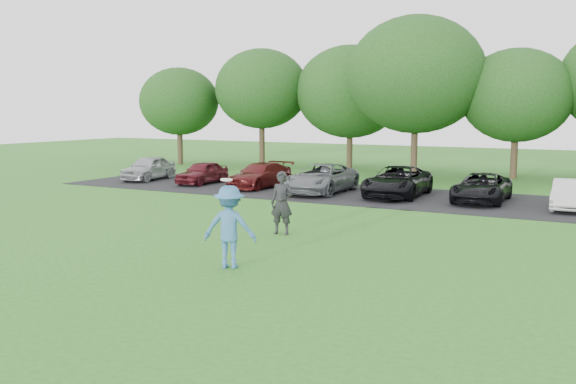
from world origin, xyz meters
name	(u,v)px	position (x,y,z in m)	size (l,w,h in m)	color
ground	(218,262)	(0.00, 0.00, 0.00)	(100.00, 100.00, 0.00)	#256C1E
parking_lot	(397,197)	(0.00, 13.00, 0.01)	(32.00, 6.50, 0.03)	black
frisbee_player	(230,227)	(0.54, -0.30, 0.96)	(1.41, 1.10, 2.08)	teal
camera_bystander	(282,203)	(-0.34, 3.76, 0.93)	(0.74, 0.55, 1.85)	black
parked_cars	(388,182)	(-0.39, 12.99, 0.62)	(28.71, 5.03, 1.26)	#A1A3A8
tree_row	(487,85)	(1.51, 22.76, 4.91)	(42.39, 9.85, 8.64)	#38281C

